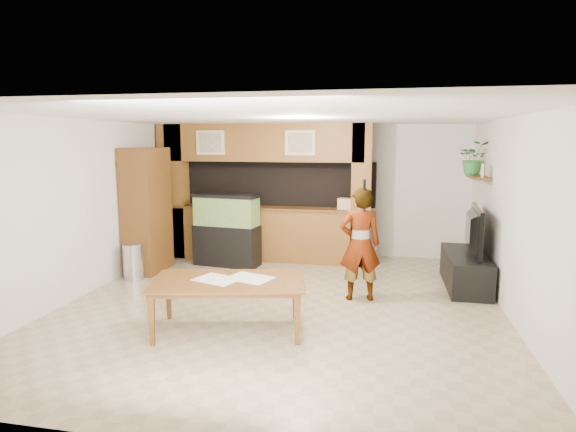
% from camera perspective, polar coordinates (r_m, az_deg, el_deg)
% --- Properties ---
extents(floor, '(6.50, 6.50, 0.00)m').
position_cam_1_polar(floor, '(6.88, -0.71, -10.49)').
color(floor, tan).
rests_on(floor, ground).
extents(ceiling, '(6.50, 6.50, 0.00)m').
position_cam_1_polar(ceiling, '(6.50, -0.76, 11.69)').
color(ceiling, white).
rests_on(ceiling, wall_back).
extents(wall_back, '(6.00, 0.00, 6.00)m').
position_cam_1_polar(wall_back, '(9.74, 3.32, 3.09)').
color(wall_back, beige).
rests_on(wall_back, floor).
extents(wall_left, '(0.00, 6.50, 6.50)m').
position_cam_1_polar(wall_left, '(7.77, -22.92, 0.92)').
color(wall_left, beige).
rests_on(wall_left, floor).
extents(wall_right, '(0.00, 6.50, 6.50)m').
position_cam_1_polar(wall_right, '(6.62, 25.56, -0.52)').
color(wall_right, beige).
rests_on(wall_right, floor).
extents(partition, '(4.20, 0.99, 2.60)m').
position_cam_1_polar(partition, '(9.32, -3.01, 2.91)').
color(partition, brown).
rests_on(partition, floor).
extents(wall_clock, '(0.05, 0.25, 0.25)m').
position_cam_1_polar(wall_clock, '(8.54, -19.18, 5.83)').
color(wall_clock, black).
rests_on(wall_clock, wall_left).
extents(wall_shelf, '(0.25, 0.90, 0.04)m').
position_cam_1_polar(wall_shelf, '(8.44, 21.59, 4.31)').
color(wall_shelf, brown).
rests_on(wall_shelf, wall_right).
extents(pantry_cabinet, '(0.54, 0.89, 2.17)m').
position_cam_1_polar(pantry_cabinet, '(8.75, -16.39, 0.65)').
color(pantry_cabinet, brown).
rests_on(pantry_cabinet, floor).
extents(trash_can, '(0.33, 0.33, 0.60)m').
position_cam_1_polar(trash_can, '(8.41, -17.83, -5.17)').
color(trash_can, '#B2B2B7').
rests_on(trash_can, floor).
extents(aquarium, '(1.20, 0.45, 1.33)m').
position_cam_1_polar(aquarium, '(8.91, -7.27, -1.74)').
color(aquarium, black).
rests_on(aquarium, floor).
extents(tv_stand, '(0.59, 1.61, 0.54)m').
position_cam_1_polar(tv_stand, '(8.12, 20.26, -6.04)').
color(tv_stand, black).
rests_on(tv_stand, floor).
extents(television, '(0.26, 1.29, 0.74)m').
position_cam_1_polar(television, '(7.98, 20.50, -1.60)').
color(television, black).
rests_on(television, tv_stand).
extents(photo_frame, '(0.05, 0.16, 0.21)m').
position_cam_1_polar(photo_frame, '(8.11, 22.04, 5.02)').
color(photo_frame, tan).
rests_on(photo_frame, wall_shelf).
extents(potted_plant, '(0.51, 0.44, 0.56)m').
position_cam_1_polar(potted_plant, '(8.70, 21.18, 6.44)').
color(potted_plant, '#2B6C2F').
rests_on(potted_plant, wall_shelf).
extents(person, '(0.67, 0.51, 1.64)m').
position_cam_1_polar(person, '(6.98, 8.53, -3.33)').
color(person, '#927B50').
rests_on(person, floor).
extents(microphone, '(0.04, 0.10, 0.17)m').
position_cam_1_polar(microphone, '(6.69, 9.06, 3.67)').
color(microphone, black).
rests_on(microphone, person).
extents(dining_table, '(1.99, 1.38, 0.64)m').
position_cam_1_polar(dining_table, '(5.90, -7.10, -10.62)').
color(dining_table, brown).
rests_on(dining_table, floor).
extents(newspaper_a, '(0.61, 0.53, 0.01)m').
position_cam_1_polar(newspaper_a, '(5.88, -8.40, -7.44)').
color(newspaper_a, silver).
rests_on(newspaper_a, dining_table).
extents(newspaper_b, '(0.62, 0.53, 0.01)m').
position_cam_1_polar(newspaper_b, '(5.88, -4.55, -7.35)').
color(newspaper_b, silver).
rests_on(newspaper_b, dining_table).
extents(counter_box, '(0.33, 0.25, 0.20)m').
position_cam_1_polar(counter_box, '(8.89, 6.97, 1.45)').
color(counter_box, tan).
rests_on(counter_box, partition).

